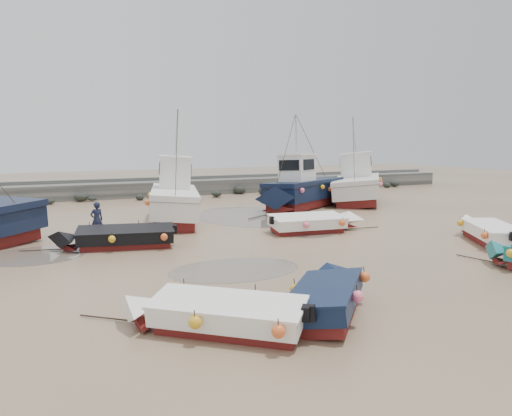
# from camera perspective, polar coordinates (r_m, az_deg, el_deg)

# --- Properties ---
(ground) EXTENTS (120.00, 120.00, 0.00)m
(ground) POSITION_cam_1_polar(r_m,az_deg,el_deg) (20.89, 1.05, -4.70)
(ground) COLOR #9F8260
(ground) RESTS_ON ground
(seawall) EXTENTS (60.00, 4.92, 1.50)m
(seawall) POSITION_cam_1_polar(r_m,az_deg,el_deg) (41.46, -12.55, 2.15)
(seawall) COLOR slate
(seawall) RESTS_ON ground
(puddle_a) EXTENTS (4.75, 4.75, 0.01)m
(puddle_a) POSITION_cam_1_polar(r_m,az_deg,el_deg) (17.63, -2.45, -7.02)
(puddle_a) COLOR #62584D
(puddle_a) RESTS_ON ground
(puddle_b) EXTENTS (3.33, 3.33, 0.01)m
(puddle_b) POSITION_cam_1_polar(r_m,az_deg,el_deg) (24.85, 5.54, -2.73)
(puddle_b) COLOR #62584D
(puddle_b) RESTS_ON ground
(puddle_c) EXTENTS (3.94, 3.94, 0.01)m
(puddle_c) POSITION_cam_1_polar(r_m,az_deg,el_deg) (21.51, -24.06, -5.00)
(puddle_c) COLOR #62584D
(puddle_c) RESTS_ON ground
(puddle_d) EXTENTS (6.89, 6.89, 0.01)m
(puddle_d) POSITION_cam_1_polar(r_m,az_deg,el_deg) (29.95, -0.35, -0.92)
(puddle_d) COLOR #62584D
(puddle_d) RESTS_ON ground
(dinghy_0) EXTENTS (4.82, 4.38, 1.43)m
(dinghy_0) POSITION_cam_1_polar(r_m,az_deg,el_deg) (11.96, -4.88, -11.48)
(dinghy_0) COLOR maroon
(dinghy_0) RESTS_ON ground
(dinghy_1) EXTENTS (4.47, 4.73, 1.43)m
(dinghy_1) POSITION_cam_1_polar(r_m,az_deg,el_deg) (13.32, 8.50, -9.52)
(dinghy_1) COLOR maroon
(dinghy_1) RESTS_ON ground
(dinghy_3) EXTENTS (3.98, 5.89, 1.43)m
(dinghy_3) POSITION_cam_1_polar(r_m,az_deg,el_deg) (24.59, 25.13, -2.27)
(dinghy_3) COLOR maroon
(dinghy_3) RESTS_ON ground
(dinghy_4) EXTENTS (6.25, 2.72, 1.43)m
(dinghy_4) POSITION_cam_1_polar(r_m,az_deg,el_deg) (21.81, -15.60, -3.00)
(dinghy_4) COLOR maroon
(dinghy_4) RESTS_ON ground
(dinghy_5) EXTENTS (5.99, 2.51, 1.43)m
(dinghy_5) POSITION_cam_1_polar(r_m,az_deg,el_deg) (24.80, 6.62, -1.50)
(dinghy_5) COLOR maroon
(dinghy_5) RESTS_ON ground
(cabin_boat_1) EXTENTS (4.59, 10.19, 6.22)m
(cabin_boat_1) POSITION_cam_1_polar(r_m,az_deg,el_deg) (28.23, -9.51, 1.17)
(cabin_boat_1) COLOR maroon
(cabin_boat_1) RESTS_ON ground
(cabin_boat_2) EXTENTS (9.43, 6.31, 6.22)m
(cabin_boat_2) POSITION_cam_1_polar(r_m,az_deg,el_deg) (33.35, 5.12, 2.23)
(cabin_boat_2) COLOR maroon
(cabin_boat_2) RESTS_ON ground
(cabin_boat_3) EXTENTS (7.90, 9.28, 6.22)m
(cabin_boat_3) POSITION_cam_1_polar(r_m,az_deg,el_deg) (37.59, 11.68, 2.69)
(cabin_boat_3) COLOR maroon
(cabin_boat_3) RESTS_ON ground
(person) EXTENTS (0.70, 0.55, 1.68)m
(person) POSITION_cam_1_polar(r_m,az_deg,el_deg) (24.46, -17.66, -3.24)
(person) COLOR #171C34
(person) RESTS_ON ground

